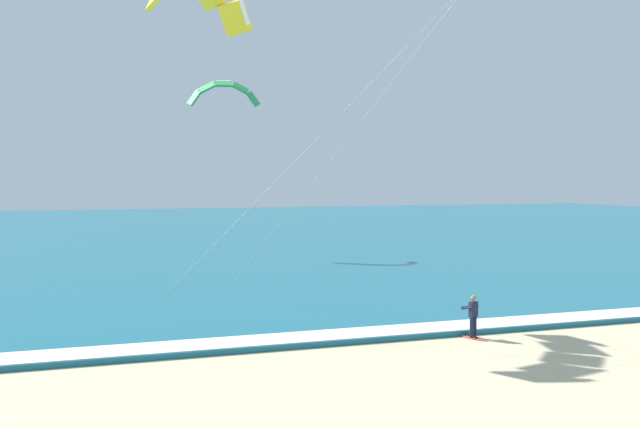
# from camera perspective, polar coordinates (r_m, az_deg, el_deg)

# --- Properties ---
(sea) EXTENTS (200.00, 120.00, 0.20)m
(sea) POSITION_cam_1_polar(r_m,az_deg,el_deg) (86.97, -10.46, -1.34)
(sea) COLOR #146075
(sea) RESTS_ON ground
(surf_foam) EXTENTS (200.00, 1.83, 0.04)m
(surf_foam) POSITION_cam_1_polar(r_m,az_deg,el_deg) (30.43, 6.94, -8.73)
(surf_foam) COLOR white
(surf_foam) RESTS_ON sea
(surfboard) EXTENTS (0.88, 1.47, 0.09)m
(surfboard) POSITION_cam_1_polar(r_m,az_deg,el_deg) (30.15, 11.59, -9.25)
(surfboard) COLOR #E04C38
(surfboard) RESTS_ON ground
(kitesurfer) EXTENTS (0.63, 0.63, 1.69)m
(kitesurfer) POSITION_cam_1_polar(r_m,az_deg,el_deg) (29.98, 11.58, -7.54)
(kitesurfer) COLOR #191E38
(kitesurfer) RESTS_ON ground
(kite_distant) EXTENTS (5.79, 2.27, 2.12)m
(kite_distant) POSITION_cam_1_polar(r_m,az_deg,el_deg) (60.49, -7.35, 9.24)
(kite_distant) COLOR green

